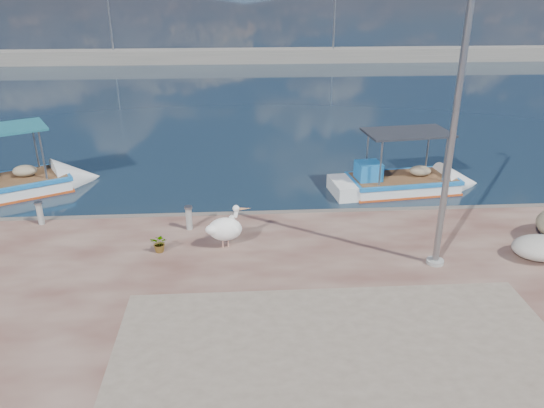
{
  "coord_description": "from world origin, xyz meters",
  "views": [
    {
      "loc": [
        -0.9,
        -10.11,
        7.29
      ],
      "look_at": [
        0.0,
        3.8,
        1.3
      ],
      "focal_mm": 35.0,
      "sensor_mm": 36.0,
      "label": 1
    }
  ],
  "objects_px": {
    "boat_right": "(401,185)",
    "bollard_near": "(189,217)",
    "boat_left": "(4,189)",
    "lamp_post": "(452,139)",
    "pelican": "(226,228)"
  },
  "relations": [
    {
      "from": "boat_left",
      "to": "bollard_near",
      "type": "xyz_separation_m",
      "value": [
        7.0,
        -4.29,
        0.67
      ]
    },
    {
      "from": "boat_right",
      "to": "bollard_near",
      "type": "relative_size",
      "value": 7.79
    },
    {
      "from": "boat_right",
      "to": "lamp_post",
      "type": "xyz_separation_m",
      "value": [
        -0.97,
        -6.24,
        3.59
      ]
    },
    {
      "from": "lamp_post",
      "to": "boat_right",
      "type": "bearing_deg",
      "value": 81.19
    },
    {
      "from": "boat_left",
      "to": "pelican",
      "type": "relative_size",
      "value": 4.95
    },
    {
      "from": "pelican",
      "to": "boat_right",
      "type": "bearing_deg",
      "value": 20.7
    },
    {
      "from": "pelican",
      "to": "lamp_post",
      "type": "height_order",
      "value": "lamp_post"
    },
    {
      "from": "bollard_near",
      "to": "boat_right",
      "type": "bearing_deg",
      "value": 27.28
    },
    {
      "from": "boat_left",
      "to": "lamp_post",
      "type": "height_order",
      "value": "lamp_post"
    },
    {
      "from": "boat_right",
      "to": "pelican",
      "type": "height_order",
      "value": "boat_right"
    },
    {
      "from": "pelican",
      "to": "bollard_near",
      "type": "height_order",
      "value": "pelican"
    },
    {
      "from": "boat_left",
      "to": "lamp_post",
      "type": "bearing_deg",
      "value": -54.57
    },
    {
      "from": "boat_left",
      "to": "boat_right",
      "type": "height_order",
      "value": "boat_left"
    },
    {
      "from": "boat_left",
      "to": "boat_right",
      "type": "relative_size",
      "value": 1.11
    },
    {
      "from": "lamp_post",
      "to": "bollard_near",
      "type": "height_order",
      "value": "lamp_post"
    }
  ]
}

